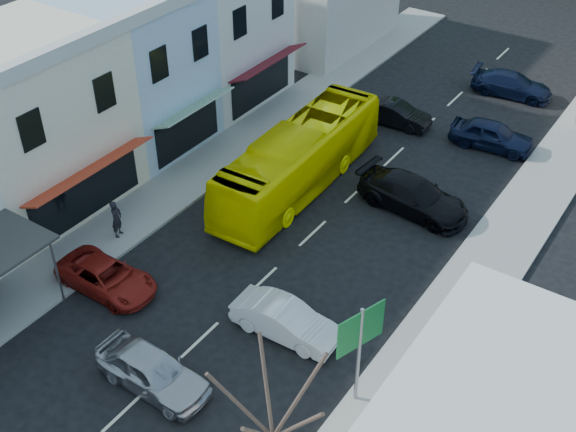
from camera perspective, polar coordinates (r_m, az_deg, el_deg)
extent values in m
plane|color=black|center=(28.04, -6.98, -9.69)|extent=(120.00, 120.00, 0.00)
cube|color=gray|center=(37.76, -6.06, 4.17)|extent=(3.00, 52.00, 0.15)
cube|color=gray|center=(31.91, 15.40, -4.02)|extent=(3.00, 52.00, 0.15)
cube|color=beige|center=(35.09, -20.20, 6.75)|extent=(7.00, 8.00, 8.00)
cube|color=#AD2F18|center=(32.65, -15.37, 3.51)|extent=(1.30, 6.80, 0.08)
cube|color=#9FB9CF|center=(38.99, -12.25, 11.19)|extent=(7.00, 6.00, 8.00)
cube|color=#195926|center=(36.80, -7.45, 8.50)|extent=(1.30, 5.10, 0.08)
cube|color=silver|center=(43.31, -6.13, 14.38)|extent=(7.00, 7.00, 8.00)
cube|color=#5C1219|center=(41.35, -1.53, 12.04)|extent=(1.30, 5.95, 0.08)
imported|color=#FFF000|center=(35.06, 0.90, 4.48)|extent=(2.87, 11.67, 3.10)
imported|color=#B2B2B7|center=(26.27, -10.67, -11.99)|extent=(4.43, 1.86, 1.40)
imported|color=silver|center=(27.58, -0.24, -8.24)|extent=(4.47, 1.99, 1.40)
imported|color=maroon|center=(30.40, -14.17, -4.57)|extent=(4.61, 1.94, 1.40)
imported|color=black|center=(34.40, 9.85, 1.49)|extent=(4.64, 2.22, 1.40)
imported|color=black|center=(40.24, 15.80, 6.12)|extent=(4.55, 2.22, 1.40)
imported|color=black|center=(41.40, 8.46, 8.05)|extent=(4.51, 2.08, 1.40)
imported|color=black|center=(46.20, 17.27, 9.90)|extent=(4.66, 2.28, 1.40)
imported|color=black|center=(32.83, -13.38, -0.29)|extent=(0.57, 0.70, 1.70)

